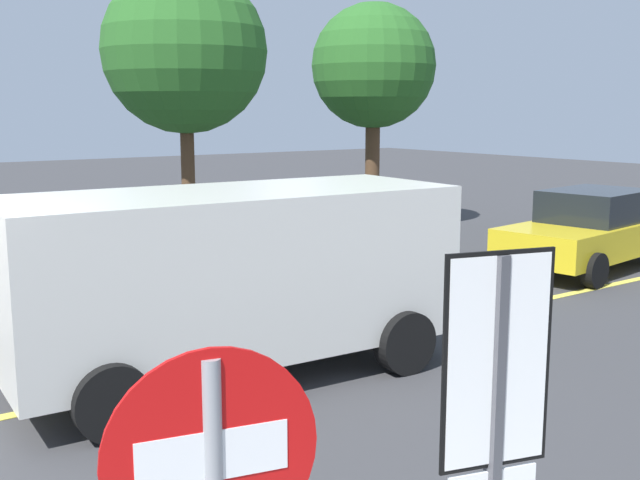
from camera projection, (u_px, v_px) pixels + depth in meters
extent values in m
cube|color=#E0D14C|center=(186.00, 377.00, 9.02)|extent=(28.00, 0.16, 0.01)
cylinder|color=red|center=(213.00, 455.00, 2.61)|extent=(0.75, 0.19, 0.76)
cube|color=white|center=(213.00, 455.00, 2.61)|extent=(0.53, 0.14, 0.18)
cube|color=white|center=(497.00, 361.00, 3.38)|extent=(0.49, 0.16, 0.95)
cube|color=black|center=(497.00, 361.00, 3.38)|extent=(0.52, 0.16, 0.99)
cube|color=silver|center=(232.00, 269.00, 8.89)|extent=(5.30, 2.27, 1.82)
cube|color=black|center=(44.00, 253.00, 7.73)|extent=(0.26, 1.85, 0.80)
cylinder|color=black|center=(111.00, 402.00, 7.28)|extent=(0.77, 0.30, 0.76)
cylinder|color=black|center=(59.00, 347.00, 8.95)|extent=(0.77, 0.30, 0.76)
cylinder|color=black|center=(405.00, 342.00, 9.14)|extent=(0.77, 0.30, 0.76)
cylinder|color=black|center=(316.00, 306.00, 10.81)|extent=(0.77, 0.30, 0.76)
cube|color=gold|center=(589.00, 238.00, 15.05)|extent=(4.52, 2.38, 0.62)
cube|color=black|center=(596.00, 206.00, 15.09)|extent=(2.27, 1.84, 0.62)
cylinder|color=black|center=(595.00, 270.00, 13.47)|extent=(0.66, 0.31, 0.64)
cylinder|color=black|center=(507.00, 257.00, 14.74)|extent=(0.66, 0.31, 0.64)
cylinder|color=black|center=(583.00, 239.00, 16.73)|extent=(0.66, 0.31, 0.64)
cylinder|color=#513823|center=(188.00, 175.00, 16.73)|extent=(0.30, 0.30, 3.37)
sphere|color=#286023|center=(185.00, 50.00, 16.28)|extent=(3.51, 3.51, 3.51)
cylinder|color=#513823|center=(372.00, 165.00, 20.13)|extent=(0.38, 0.38, 3.33)
sphere|color=#286023|center=(373.00, 66.00, 19.70)|extent=(3.19, 3.19, 3.19)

